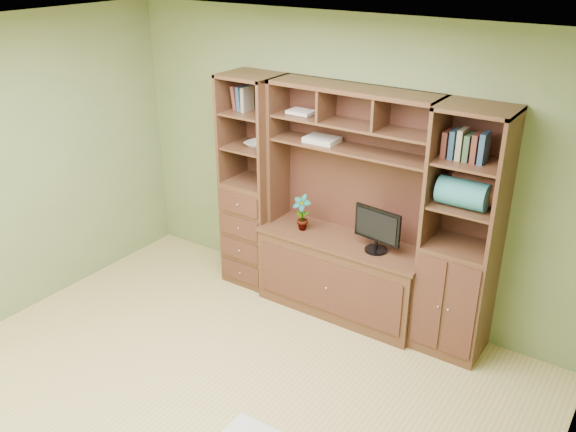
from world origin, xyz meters
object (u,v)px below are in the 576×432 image
Objects in this scene: left_tower at (253,183)px; right_tower at (462,236)px; monitor at (378,223)px; center_hutch at (344,208)px.

left_tower and right_tower have the same top height.
left_tower is 1.34m from monitor.
monitor is (1.34, -0.07, -0.03)m from left_tower.
center_hutch is 1.00m from left_tower.
monitor is at bearing -3.20° from left_tower.
center_hutch and left_tower have the same top height.
left_tower is 1.00× the size of right_tower.
monitor is (-0.68, -0.07, -0.03)m from right_tower.
center_hutch is 1.03m from right_tower.
center_hutch is 3.89× the size of monitor.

